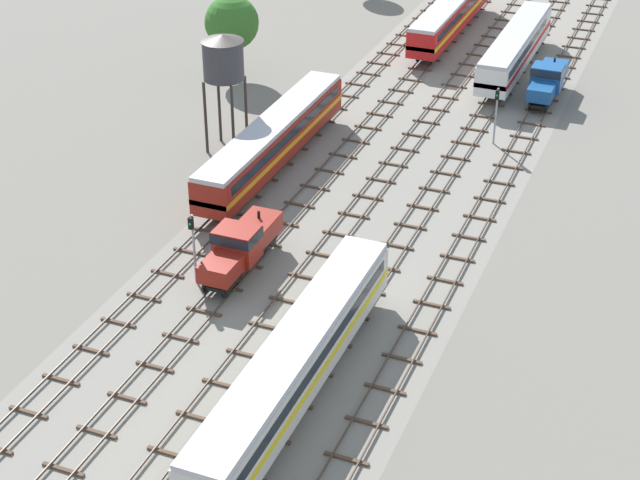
{
  "coord_description": "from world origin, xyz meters",
  "views": [
    {
      "loc": [
        21.69,
        -16.64,
        35.24
      ],
      "look_at": [
        0.0,
        37.02,
        1.5
      ],
      "focal_mm": 56.85,
      "sensor_mm": 36.0,
      "label": 1
    }
  ],
  "objects_px": {
    "shunter_loco_centre_right_midfar": "(548,79)",
    "passenger_coach_left_farther": "(451,12)",
    "signal_post_nearest": "(193,240)",
    "passenger_coach_far_left_mid": "(273,138)",
    "shunter_loco_left_near": "(240,244)",
    "passenger_coach_centre_nearest": "(296,359)",
    "signal_post_near": "(496,109)",
    "water_tower": "(223,59)",
    "diesel_railcar_centre_far": "(515,47)"
  },
  "relations": [
    {
      "from": "signal_post_nearest",
      "to": "signal_post_near",
      "type": "distance_m",
      "value": 30.75
    },
    {
      "from": "passenger_coach_far_left_mid",
      "to": "shunter_loco_centre_right_midfar",
      "type": "relative_size",
      "value": 2.6
    },
    {
      "from": "shunter_loco_centre_right_midfar",
      "to": "passenger_coach_centre_nearest",
      "type": "bearing_deg",
      "value": -95.12
    },
    {
      "from": "passenger_coach_left_farther",
      "to": "passenger_coach_far_left_mid",
      "type": "bearing_deg",
      "value": -96.79
    },
    {
      "from": "shunter_loco_centre_right_midfar",
      "to": "signal_post_near",
      "type": "xyz_separation_m",
      "value": [
        -2.13,
        -11.14,
        1.11
      ]
    },
    {
      "from": "passenger_coach_centre_nearest",
      "to": "water_tower",
      "type": "relative_size",
      "value": 2.27
    },
    {
      "from": "shunter_loco_left_near",
      "to": "passenger_coach_far_left_mid",
      "type": "bearing_deg",
      "value": 106.21
    },
    {
      "from": "shunter_loco_left_near",
      "to": "diesel_railcar_centre_far",
      "type": "distance_m",
      "value": 43.33
    },
    {
      "from": "shunter_loco_centre_right_midfar",
      "to": "passenger_coach_left_farther",
      "type": "distance_m",
      "value": 18.7
    },
    {
      "from": "signal_post_near",
      "to": "shunter_loco_left_near",
      "type": "bearing_deg",
      "value": -112.54
    },
    {
      "from": "passenger_coach_centre_nearest",
      "to": "signal_post_near",
      "type": "height_order",
      "value": "signal_post_near"
    },
    {
      "from": "shunter_loco_left_near",
      "to": "signal_post_nearest",
      "type": "relative_size",
      "value": 1.73
    },
    {
      "from": "passenger_coach_centre_nearest",
      "to": "diesel_railcar_centre_far",
      "type": "relative_size",
      "value": 1.07
    },
    {
      "from": "passenger_coach_centre_nearest",
      "to": "passenger_coach_left_farther",
      "type": "relative_size",
      "value": 1.0
    },
    {
      "from": "passenger_coach_far_left_mid",
      "to": "passenger_coach_left_farther",
      "type": "height_order",
      "value": "same"
    },
    {
      "from": "passenger_coach_far_left_mid",
      "to": "diesel_railcar_centre_far",
      "type": "xyz_separation_m",
      "value": [
        12.78,
        27.83,
        -0.02
      ]
    },
    {
      "from": "shunter_loco_centre_right_midfar",
      "to": "signal_post_nearest",
      "type": "distance_m",
      "value": 41.88
    },
    {
      "from": "shunter_loco_left_near",
      "to": "passenger_coach_far_left_mid",
      "type": "relative_size",
      "value": 0.38
    },
    {
      "from": "shunter_loco_left_near",
      "to": "water_tower",
      "type": "relative_size",
      "value": 0.87
    },
    {
      "from": "passenger_coach_centre_nearest",
      "to": "shunter_loco_centre_right_midfar",
      "type": "height_order",
      "value": "passenger_coach_centre_nearest"
    },
    {
      "from": "shunter_loco_left_near",
      "to": "signal_post_near",
      "type": "relative_size",
      "value": 1.74
    },
    {
      "from": "passenger_coach_far_left_mid",
      "to": "water_tower",
      "type": "distance_m",
      "value": 7.43
    },
    {
      "from": "shunter_loco_centre_right_midfar",
      "to": "signal_post_nearest",
      "type": "height_order",
      "value": "signal_post_nearest"
    },
    {
      "from": "passenger_coach_centre_nearest",
      "to": "passenger_coach_far_left_mid",
      "type": "distance_m",
      "value": 28.4
    },
    {
      "from": "shunter_loco_left_near",
      "to": "passenger_coach_far_left_mid",
      "type": "distance_m",
      "value": 15.27
    },
    {
      "from": "signal_post_near",
      "to": "signal_post_nearest",
      "type": "bearing_deg",
      "value": -114.55
    },
    {
      "from": "shunter_loco_left_near",
      "to": "diesel_railcar_centre_far",
      "type": "xyz_separation_m",
      "value": [
        8.52,
        42.48,
        0.59
      ]
    },
    {
      "from": "passenger_coach_centre_nearest",
      "to": "signal_post_near",
      "type": "distance_m",
      "value": 36.42
    },
    {
      "from": "shunter_loco_centre_right_midfar",
      "to": "passenger_coach_left_farther",
      "type": "relative_size",
      "value": 0.38
    },
    {
      "from": "passenger_coach_left_farther",
      "to": "water_tower",
      "type": "relative_size",
      "value": 2.27
    },
    {
      "from": "shunter_loco_centre_right_midfar",
      "to": "diesel_railcar_centre_far",
      "type": "height_order",
      "value": "diesel_railcar_centre_far"
    },
    {
      "from": "passenger_coach_far_left_mid",
      "to": "water_tower",
      "type": "relative_size",
      "value": 2.27
    },
    {
      "from": "passenger_coach_centre_nearest",
      "to": "passenger_coach_left_farther",
      "type": "distance_m",
      "value": 61.72
    },
    {
      "from": "passenger_coach_far_left_mid",
      "to": "signal_post_near",
      "type": "relative_size",
      "value": 4.51
    },
    {
      "from": "passenger_coach_centre_nearest",
      "to": "signal_post_nearest",
      "type": "xyz_separation_m",
      "value": [
        -10.65,
        8.38,
        0.52
      ]
    },
    {
      "from": "passenger_coach_centre_nearest",
      "to": "passenger_coach_far_left_mid",
      "type": "height_order",
      "value": "same"
    },
    {
      "from": "diesel_railcar_centre_far",
      "to": "signal_post_near",
      "type": "xyz_separation_m",
      "value": [
        2.13,
        -16.83,
        0.53
      ]
    },
    {
      "from": "shunter_loco_left_near",
      "to": "signal_post_nearest",
      "type": "bearing_deg",
      "value": -132.55
    },
    {
      "from": "signal_post_nearest",
      "to": "signal_post_near",
      "type": "height_order",
      "value": "signal_post_nearest"
    },
    {
      "from": "passenger_coach_far_left_mid",
      "to": "shunter_loco_left_near",
      "type": "bearing_deg",
      "value": -73.79
    },
    {
      "from": "shunter_loco_left_near",
      "to": "signal_post_nearest",
      "type": "height_order",
      "value": "signal_post_nearest"
    },
    {
      "from": "diesel_railcar_centre_far",
      "to": "passenger_coach_left_farther",
      "type": "bearing_deg",
      "value": 136.98
    },
    {
      "from": "passenger_coach_centre_nearest",
      "to": "shunter_loco_centre_right_midfar",
      "type": "relative_size",
      "value": 2.6
    },
    {
      "from": "signal_post_nearest",
      "to": "passenger_coach_centre_nearest",
      "type": "bearing_deg",
      "value": -38.22
    },
    {
      "from": "shunter_loco_left_near",
      "to": "passenger_coach_far_left_mid",
      "type": "height_order",
      "value": "passenger_coach_far_left_mid"
    },
    {
      "from": "signal_post_nearest",
      "to": "shunter_loco_centre_right_midfar",
      "type": "bearing_deg",
      "value": 69.14
    },
    {
      "from": "water_tower",
      "to": "signal_post_nearest",
      "type": "height_order",
      "value": "water_tower"
    },
    {
      "from": "passenger_coach_centre_nearest",
      "to": "water_tower",
      "type": "xyz_separation_m",
      "value": [
        -17.81,
        27.31,
        5.1
      ]
    },
    {
      "from": "shunter_loco_centre_right_midfar",
      "to": "passenger_coach_left_farther",
      "type": "height_order",
      "value": "passenger_coach_left_farther"
    },
    {
      "from": "shunter_loco_left_near",
      "to": "shunter_loco_centre_right_midfar",
      "type": "xyz_separation_m",
      "value": [
        12.78,
        36.8,
        0.0
      ]
    }
  ]
}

